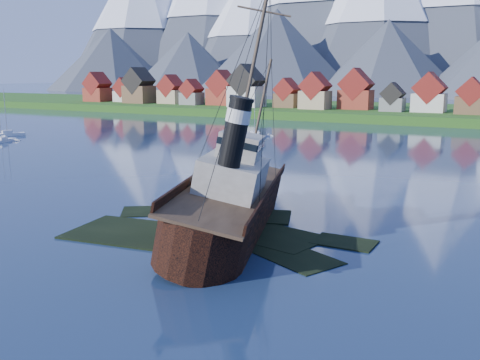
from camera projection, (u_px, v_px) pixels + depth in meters
The scene contains 9 objects.
ground at pixel (190, 235), 55.53m from camera, with size 1400.00×1400.00×0.00m, color #1A2B4B.
shoal at pixel (215, 235), 56.62m from camera, with size 31.71×21.24×1.14m.
shore_bank at pixel (441, 117), 201.95m from camera, with size 600.00×80.00×3.20m, color #174A15.
seawall at pixel (422, 126), 169.22m from camera, with size 600.00×2.50×2.00m, color #3F3D38.
town at pixel (342, 93), 200.35m from camera, with size 250.96×16.69×17.30m.
tugboat_wreck at pixel (232, 198), 57.08m from camera, with size 7.80×33.61×26.63m.
sailboat_a at pixel (2, 141), 129.57m from camera, with size 4.14×8.72×10.33m.
sailboat_b at pixel (7, 135), 142.10m from camera, with size 6.30×8.73×12.77m.
sailboat_c at pixel (255, 136), 139.77m from camera, with size 6.28×10.27×13.00m.
Camera 1 is at (30.08, -44.34, 16.50)m, focal length 40.00 mm.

